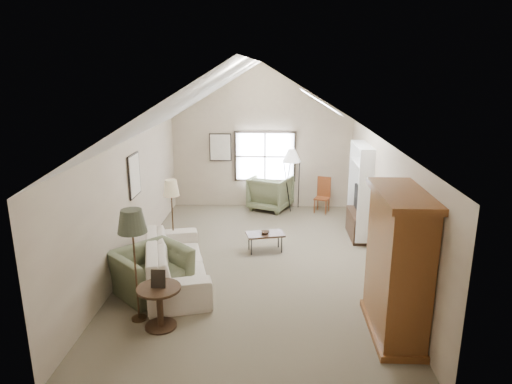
{
  "coord_description": "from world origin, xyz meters",
  "views": [
    {
      "loc": [
        0.38,
        -8.59,
        3.88
      ],
      "look_at": [
        0.0,
        0.4,
        1.4
      ],
      "focal_mm": 32.0,
      "sensor_mm": 36.0,
      "label": 1
    }
  ],
  "objects_px": {
    "sofa": "(176,261)",
    "armoire": "(397,265)",
    "armchair_far": "(271,193)",
    "coffee_table": "(265,242)",
    "armchair_near": "(151,271)",
    "side_table": "(160,307)",
    "side_chair": "(322,195)"
  },
  "relations": [
    {
      "from": "coffee_table",
      "to": "side_table",
      "type": "xyz_separation_m",
      "value": [
        -1.54,
        -3.06,
        0.13
      ]
    },
    {
      "from": "armoire",
      "to": "side_table",
      "type": "distance_m",
      "value": 3.61
    },
    {
      "from": "armchair_far",
      "to": "side_chair",
      "type": "distance_m",
      "value": 1.43
    },
    {
      "from": "armoire",
      "to": "sofa",
      "type": "xyz_separation_m",
      "value": [
        -3.63,
        1.58,
        -0.71
      ]
    },
    {
      "from": "sofa",
      "to": "side_chair",
      "type": "distance_m",
      "value": 5.3
    },
    {
      "from": "armoire",
      "to": "sofa",
      "type": "distance_m",
      "value": 4.02
    },
    {
      "from": "armchair_far",
      "to": "coffee_table",
      "type": "xyz_separation_m",
      "value": [
        -0.08,
        -3.06,
        -0.27
      ]
    },
    {
      "from": "armoire",
      "to": "armchair_near",
      "type": "bearing_deg",
      "value": 164.15
    },
    {
      "from": "sofa",
      "to": "armchair_far",
      "type": "height_order",
      "value": "armchair_far"
    },
    {
      "from": "armchair_near",
      "to": "coffee_table",
      "type": "xyz_separation_m",
      "value": [
        1.97,
        1.91,
        -0.19
      ]
    },
    {
      "from": "armchair_far",
      "to": "side_chair",
      "type": "relative_size",
      "value": 1.08
    },
    {
      "from": "armchair_near",
      "to": "armchair_far",
      "type": "xyz_separation_m",
      "value": [
        2.05,
        4.97,
        0.08
      ]
    },
    {
      "from": "armoire",
      "to": "coffee_table",
      "type": "distance_m",
      "value": 3.74
    },
    {
      "from": "armchair_near",
      "to": "side_table",
      "type": "xyz_separation_m",
      "value": [
        0.44,
        -1.14,
        -0.06
      ]
    },
    {
      "from": "coffee_table",
      "to": "side_chair",
      "type": "distance_m",
      "value": 3.21
    },
    {
      "from": "armchair_near",
      "to": "side_chair",
      "type": "bearing_deg",
      "value": 7.51
    },
    {
      "from": "armchair_far",
      "to": "coffee_table",
      "type": "relative_size",
      "value": 1.31
    },
    {
      "from": "armoire",
      "to": "coffee_table",
      "type": "bearing_deg",
      "value": 123.23
    },
    {
      "from": "armoire",
      "to": "side_table",
      "type": "xyz_separation_m",
      "value": [
        -3.53,
        -0.02,
        -0.76
      ]
    },
    {
      "from": "armchair_far",
      "to": "side_table",
      "type": "bearing_deg",
      "value": 99.67
    },
    {
      "from": "armchair_far",
      "to": "side_chair",
      "type": "xyz_separation_m",
      "value": [
        1.41,
        -0.24,
        0.01
      ]
    },
    {
      "from": "armchair_near",
      "to": "side_table",
      "type": "distance_m",
      "value": 1.23
    },
    {
      "from": "sofa",
      "to": "armchair_near",
      "type": "relative_size",
      "value": 2.21
    },
    {
      "from": "side_chair",
      "to": "sofa",
      "type": "bearing_deg",
      "value": -104.77
    },
    {
      "from": "side_table",
      "to": "side_chair",
      "type": "height_order",
      "value": "side_chair"
    },
    {
      "from": "armoire",
      "to": "coffee_table",
      "type": "height_order",
      "value": "armoire"
    },
    {
      "from": "armchair_far",
      "to": "armoire",
      "type": "bearing_deg",
      "value": 131.88
    },
    {
      "from": "coffee_table",
      "to": "armchair_near",
      "type": "bearing_deg",
      "value": -135.89
    },
    {
      "from": "armoire",
      "to": "side_chair",
      "type": "relative_size",
      "value": 2.27
    },
    {
      "from": "armchair_far",
      "to": "coffee_table",
      "type": "distance_m",
      "value": 3.07
    },
    {
      "from": "armchair_near",
      "to": "armchair_far",
      "type": "height_order",
      "value": "armchair_far"
    },
    {
      "from": "sofa",
      "to": "armoire",
      "type": "bearing_deg",
      "value": -128.72
    }
  ]
}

